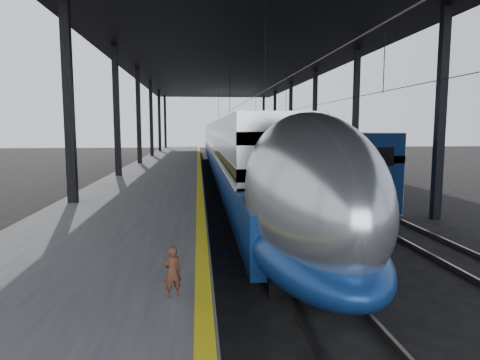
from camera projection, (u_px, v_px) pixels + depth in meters
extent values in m
plane|color=black|center=(225.00, 259.00, 12.97)|extent=(160.00, 160.00, 0.00)
cube|color=#4C4C4F|center=(162.00, 175.00, 32.33)|extent=(6.00, 80.00, 1.00)
cube|color=yellow|center=(199.00, 168.00, 32.54)|extent=(0.30, 80.00, 0.01)
cube|color=slate|center=(225.00, 179.00, 32.84)|extent=(0.08, 80.00, 0.16)
cube|color=slate|center=(244.00, 179.00, 32.98)|extent=(0.08, 80.00, 0.16)
cube|color=slate|center=(289.00, 179.00, 33.33)|extent=(0.08, 80.00, 0.16)
cube|color=slate|center=(307.00, 178.00, 33.47)|extent=(0.08, 80.00, 0.16)
cube|color=black|center=(69.00, 115.00, 16.81)|extent=(0.35, 0.35, 9.00)
cube|color=black|center=(440.00, 116.00, 18.30)|extent=(0.35, 0.35, 9.00)
cube|color=black|center=(117.00, 120.00, 26.69)|extent=(0.35, 0.35, 9.00)
cube|color=black|center=(355.00, 120.00, 28.18)|extent=(0.35, 0.35, 9.00)
cube|color=black|center=(139.00, 122.00, 36.57)|extent=(0.35, 0.35, 9.00)
cube|color=black|center=(315.00, 123.00, 38.06)|extent=(0.35, 0.35, 9.00)
cube|color=black|center=(151.00, 124.00, 46.46)|extent=(0.35, 0.35, 9.00)
cube|color=black|center=(291.00, 124.00, 47.95)|extent=(0.35, 0.35, 9.00)
cube|color=black|center=(160.00, 125.00, 56.34)|extent=(0.35, 0.35, 9.00)
cube|color=black|center=(275.00, 125.00, 57.83)|extent=(0.35, 0.35, 9.00)
cube|color=black|center=(165.00, 125.00, 66.22)|extent=(0.35, 0.35, 9.00)
cube|color=black|center=(263.00, 125.00, 67.71)|extent=(0.35, 0.35, 9.00)
cube|color=black|center=(233.00, 57.00, 31.81)|extent=(18.00, 75.00, 0.45)
cylinder|color=slate|center=(234.00, 108.00, 32.27)|extent=(0.03, 74.00, 0.03)
cylinder|color=slate|center=(299.00, 108.00, 32.75)|extent=(0.03, 74.00, 0.03)
cube|color=#A9ABB0|center=(226.00, 144.00, 42.19)|extent=(3.05, 57.00, 4.20)
cube|color=navy|center=(227.00, 159.00, 40.86)|extent=(3.13, 62.00, 1.63)
cube|color=silver|center=(226.00, 149.00, 42.25)|extent=(3.15, 57.00, 0.11)
cube|color=black|center=(226.00, 132.00, 42.05)|extent=(3.09, 57.00, 0.44)
cube|color=black|center=(226.00, 144.00, 42.19)|extent=(3.09, 57.00, 0.44)
ellipsoid|color=#A9ABB0|center=(305.00, 194.00, 11.08)|extent=(3.05, 8.40, 4.20)
ellipsoid|color=navy|center=(305.00, 239.00, 11.23)|extent=(3.13, 8.40, 1.79)
ellipsoid|color=black|center=(339.00, 172.00, 8.41)|extent=(1.58, 2.20, 0.95)
cube|color=black|center=(304.00, 271.00, 11.33)|extent=(2.31, 2.60, 0.40)
cube|color=black|center=(234.00, 177.00, 33.07)|extent=(2.31, 2.60, 0.40)
cube|color=navy|center=(318.00, 160.00, 27.74)|extent=(2.69, 18.00, 3.65)
cube|color=gray|center=(370.00, 174.00, 19.44)|extent=(2.74, 1.20, 3.70)
cube|color=black|center=(376.00, 156.00, 18.73)|extent=(1.63, 0.06, 0.82)
cube|color=maroon|center=(375.00, 185.00, 18.88)|extent=(1.15, 0.06, 0.53)
cube|color=gray|center=(270.00, 148.00, 46.52)|extent=(2.69, 18.00, 3.65)
cube|color=gray|center=(249.00, 142.00, 65.29)|extent=(2.69, 18.00, 3.65)
cube|color=black|center=(350.00, 202.00, 22.02)|extent=(2.11, 2.40, 0.36)
cube|color=black|center=(274.00, 166.00, 43.76)|extent=(2.11, 2.40, 0.36)
imported|color=#522A1B|center=(172.00, 272.00, 7.48)|extent=(0.39, 0.32, 0.91)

